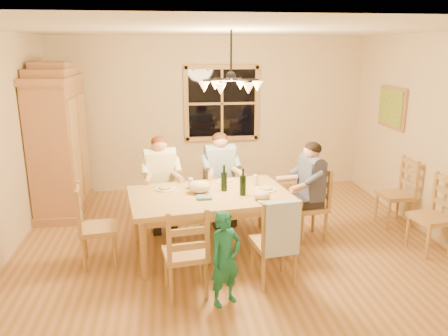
{
  "coord_description": "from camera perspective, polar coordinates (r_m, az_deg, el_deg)",
  "views": [
    {
      "loc": [
        -0.76,
        -5.2,
        2.49
      ],
      "look_at": [
        -0.07,
        0.1,
        1.02
      ],
      "focal_mm": 35.0,
      "sensor_mm": 36.0,
      "label": 1
    }
  ],
  "objects": [
    {
      "name": "floor",
      "position": [
        5.82,
        0.83,
        -9.98
      ],
      "size": [
        5.5,
        5.5,
        0.0
      ],
      "primitive_type": "plane",
      "color": "olive",
      "rests_on": "ground"
    },
    {
      "name": "ceiling",
      "position": [
        5.26,
        0.95,
        17.64
      ],
      "size": [
        5.5,
        5.0,
        0.02
      ],
      "primitive_type": "cube",
      "color": "white",
      "rests_on": "wall_back"
    },
    {
      "name": "wall_back",
      "position": [
        7.82,
        -1.78,
        6.99
      ],
      "size": [
        5.5,
        0.02,
        2.7
      ],
      "primitive_type": "cube",
      "color": "beige",
      "rests_on": "floor"
    },
    {
      "name": "wall_right",
      "position": [
        6.38,
        26.18,
        3.48
      ],
      "size": [
        0.02,
        5.0,
        2.7
      ],
      "primitive_type": "cube",
      "color": "beige",
      "rests_on": "floor"
    },
    {
      "name": "window",
      "position": [
        7.79,
        -0.28,
        8.44
      ],
      "size": [
        1.3,
        0.06,
        1.3
      ],
      "color": "black",
      "rests_on": "wall_back"
    },
    {
      "name": "painting",
      "position": [
        7.34,
        21.08,
        7.39
      ],
      "size": [
        0.06,
        0.78,
        0.64
      ],
      "color": "#A66F48",
      "rests_on": "wall_right"
    },
    {
      "name": "chandelier",
      "position": [
        5.27,
        0.92,
        10.87
      ],
      "size": [
        0.77,
        0.68,
        0.71
      ],
      "color": "black",
      "rests_on": "ceiling"
    },
    {
      "name": "armoire",
      "position": [
        7.15,
        -20.72,
        2.79
      ],
      "size": [
        0.66,
        1.4,
        2.3
      ],
      "color": "#A66F48",
      "rests_on": "floor"
    },
    {
      "name": "dining_table",
      "position": [
        5.43,
        -1.85,
        -4.34
      ],
      "size": [
        2.1,
        1.45,
        0.76
      ],
      "rotation": [
        0.0,
        0.0,
        0.14
      ],
      "color": "#AC7E4C",
      "rests_on": "floor"
    },
    {
      "name": "chair_far_left",
      "position": [
        6.32,
        -8.13,
        -5.05
      ],
      "size": [
        0.49,
        0.48,
        0.99
      ],
      "rotation": [
        0.0,
        0.0,
        3.28
      ],
      "color": "#9D7D45",
      "rests_on": "floor"
    },
    {
      "name": "chair_far_right",
      "position": [
        6.47,
        -0.49,
        -4.38
      ],
      "size": [
        0.49,
        0.48,
        0.99
      ],
      "rotation": [
        0.0,
        0.0,
        3.28
      ],
      "color": "#9D7D45",
      "rests_on": "floor"
    },
    {
      "name": "chair_near_left",
      "position": [
        4.65,
        -5.02,
        -12.75
      ],
      "size": [
        0.49,
        0.48,
        0.99
      ],
      "rotation": [
        0.0,
        0.0,
        0.14
      ],
      "color": "#9D7D45",
      "rests_on": "floor"
    },
    {
      "name": "chair_near_right",
      "position": [
        4.9,
        6.47,
        -11.28
      ],
      "size": [
        0.49,
        0.48,
        0.99
      ],
      "rotation": [
        0.0,
        0.0,
        0.14
      ],
      "color": "#9D7D45",
      "rests_on": "floor"
    },
    {
      "name": "chair_end_left",
      "position": [
        5.43,
        -16.0,
        -9.04
      ],
      "size": [
        0.48,
        0.49,
        0.99
      ],
      "rotation": [
        0.0,
        0.0,
        -1.43
      ],
      "color": "#9D7D45",
      "rests_on": "floor"
    },
    {
      "name": "chair_end_right",
      "position": [
        6.0,
        10.93,
        -6.33
      ],
      "size": [
        0.48,
        0.49,
        0.99
      ],
      "rotation": [
        0.0,
        0.0,
        1.71
      ],
      "color": "#9D7D45",
      "rests_on": "floor"
    },
    {
      "name": "adult_woman",
      "position": [
        6.15,
        -8.31,
        -0.35
      ],
      "size": [
        0.44,
        0.47,
        0.87
      ],
      "rotation": [
        0.0,
        0.0,
        3.28
      ],
      "color": "#F0E9BA",
      "rests_on": "floor"
    },
    {
      "name": "adult_plaid_man",
      "position": [
        6.31,
        -0.5,
        0.22
      ],
      "size": [
        0.44,
        0.47,
        0.87
      ],
      "rotation": [
        0.0,
        0.0,
        3.28
      ],
      "color": "#2F5683",
      "rests_on": "floor"
    },
    {
      "name": "adult_slate_man",
      "position": [
        5.82,
        11.19,
        -1.4
      ],
      "size": [
        0.47,
        0.44,
        0.87
      ],
      "rotation": [
        0.0,
        0.0,
        1.71
      ],
      "color": "#454C6F",
      "rests_on": "floor"
    },
    {
      "name": "towel",
      "position": [
        4.57,
        7.51,
        -7.84
      ],
      "size": [
        0.39,
        0.15,
        0.58
      ],
      "primitive_type": "cube",
      "rotation": [
        0.0,
        0.0,
        0.14
      ],
      "color": "#A8C0E4",
      "rests_on": "chair_near_right"
    },
    {
      "name": "wine_bottle_a",
      "position": [
        5.45,
        0.01,
        -1.32
      ],
      "size": [
        0.08,
        0.08,
        0.33
      ],
      "primitive_type": "cylinder",
      "color": "black",
      "rests_on": "dining_table"
    },
    {
      "name": "wine_bottle_b",
      "position": [
        5.3,
        2.49,
        -1.84
      ],
      "size": [
        0.08,
        0.08,
        0.33
      ],
      "primitive_type": "cylinder",
      "color": "black",
      "rests_on": "dining_table"
    },
    {
      "name": "plate_woman",
      "position": [
        5.59,
        -7.6,
        -2.71
      ],
      "size": [
        0.26,
        0.26,
        0.02
      ],
      "primitive_type": "cylinder",
      "color": "white",
      "rests_on": "dining_table"
    },
    {
      "name": "plate_plaid",
      "position": [
        5.81,
        0.38,
        -1.88
      ],
      "size": [
        0.26,
        0.26,
        0.02
      ],
      "primitive_type": "cylinder",
      "color": "white",
      "rests_on": "dining_table"
    },
    {
      "name": "plate_slate",
      "position": [
        5.54,
        5.47,
        -2.8
      ],
      "size": [
        0.26,
        0.26,
        0.02
      ],
      "primitive_type": "cylinder",
      "color": "white",
      "rests_on": "dining_table"
    },
    {
      "name": "wine_glass_a",
      "position": [
        5.57,
        -4.38,
        -2.02
      ],
      "size": [
        0.06,
        0.06,
        0.14
      ],
      "primitive_type": "cylinder",
      "color": "silver",
      "rests_on": "dining_table"
    },
    {
      "name": "wine_glass_b",
      "position": [
        5.71,
        4.14,
        -1.58
      ],
      "size": [
        0.06,
        0.06,
        0.14
      ],
      "primitive_type": "cylinder",
      "color": "silver",
      "rests_on": "dining_table"
    },
    {
      "name": "cap",
      "position": [
        5.19,
        4.97,
        -3.54
      ],
      "size": [
        0.2,
        0.2,
        0.11
      ],
      "primitive_type": "ellipsoid",
      "color": "#CAB786",
      "rests_on": "dining_table"
    },
    {
      "name": "napkin",
      "position": [
        5.21,
        -2.59,
        -3.87
      ],
      "size": [
        0.2,
        0.16,
        0.03
      ],
      "primitive_type": "cube",
      "rotation": [
        0.0,
        0.0,
        0.14
      ],
      "color": "slate",
      "rests_on": "dining_table"
    },
    {
      "name": "cloth_bundle",
      "position": [
        5.41,
        -3.25,
        -2.46
      ],
      "size": [
        0.28,
        0.22,
        0.15
      ],
      "primitive_type": "ellipsoid",
      "color": "beige",
      "rests_on": "dining_table"
    },
    {
      "name": "child",
      "position": [
        4.39,
        0.19,
        -11.75
      ],
      "size": [
        0.43,
        0.38,
        0.98
      ],
      "primitive_type": "imported",
      "rotation": [
        0.0,
        0.0,
        0.53
      ],
      "color": "#176955",
      "rests_on": "floor"
    },
    {
      "name": "chair_spare_front",
      "position": [
        6.09,
        25.25,
        -7.23
      ],
      "size": [
        0.49,
        0.51,
        0.99
      ],
      "rotation": [
        0.0,
        0.0,
        1.75
      ],
      "color": "#9D7D45",
      "rests_on": "floor"
    },
    {
      "name": "chair_spare_back",
      "position": [
        6.8,
        21.3,
        -4.49
      ],
      "size": [
        0.43,
        0.45,
        0.99
      ],
      "rotation": [
        0.0,
        0.0,
        1.59
      ],
      "color": "#9D7D45",
      "rests_on": "floor"
    }
  ]
}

